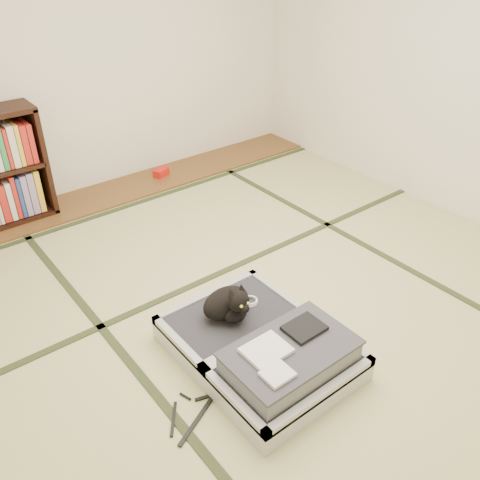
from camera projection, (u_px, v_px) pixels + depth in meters
floor at (267, 296)px, 3.37m from camera, size 4.50×4.50×0.00m
wood_strip at (126, 189)px, 4.70m from camera, size 4.00×0.50×0.02m
red_item at (161, 172)px, 4.90m from camera, size 0.17×0.14×0.07m
room_shell at (275, 72)px, 2.59m from camera, size 4.50×4.50×4.50m
tatami_borders at (222, 262)px, 3.70m from camera, size 4.00×4.50×0.01m
suitcase at (264, 349)px, 2.81m from camera, size 0.77×1.02×0.30m
cat at (229, 304)px, 2.92m from camera, size 0.34×0.34×0.28m
cable_coil at (250, 301)px, 3.08m from camera, size 0.11×0.11×0.03m
hanger at (197, 410)px, 2.58m from camera, size 0.42×0.28×0.01m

